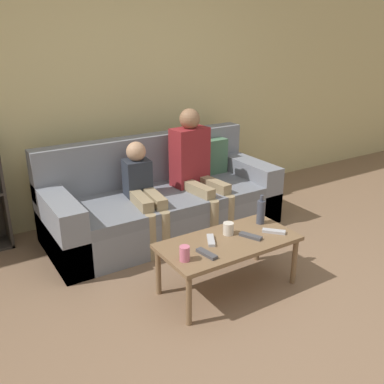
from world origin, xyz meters
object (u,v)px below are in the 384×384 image
at_px(couch, 162,202).
at_px(person_child, 143,189).
at_px(tv_remote_3, 274,231).
at_px(tv_remote_1, 211,240).
at_px(tv_remote_2, 207,254).
at_px(bottle, 261,211).
at_px(coffee_table, 228,245).
at_px(person_adult, 195,163).
at_px(tv_remote_0, 251,236).
at_px(cup_far, 228,229).
at_px(cup_near, 185,253).

height_order(couch, person_child, person_child).
bearing_deg(tv_remote_3, tv_remote_1, 121.86).
relative_size(tv_remote_2, tv_remote_3, 1.11).
height_order(couch, bottle, couch).
bearing_deg(coffee_table, person_adult, 69.80).
bearing_deg(tv_remote_2, tv_remote_0, -2.55).
bearing_deg(tv_remote_2, tv_remote_1, 38.52).
distance_m(cup_far, bottle, 0.33).
bearing_deg(person_adult, bottle, -96.24).
bearing_deg(person_adult, person_child, 179.15).
distance_m(coffee_table, person_adult, 1.17).
distance_m(person_child, bottle, 1.07).
bearing_deg(coffee_table, bottle, 15.05).
bearing_deg(person_adult, couch, 157.83).
distance_m(cup_near, bottle, 0.82).
xyz_separation_m(coffee_table, person_adult, (0.39, 1.06, 0.29)).
bearing_deg(tv_remote_3, person_adult, 45.67).
bearing_deg(tv_remote_0, bottle, 10.24).
bearing_deg(couch, tv_remote_2, -105.04).
height_order(coffee_table, person_adult, person_adult).
distance_m(couch, person_adult, 0.49).
relative_size(coffee_table, bottle, 4.32).
bearing_deg(cup_near, tv_remote_2, -6.84).
height_order(coffee_table, cup_far, cup_far).
bearing_deg(couch, person_child, -151.81).
relative_size(person_adult, tv_remote_3, 7.27).
height_order(person_adult, bottle, person_adult).
xyz_separation_m(coffee_table, cup_far, (0.06, 0.08, 0.09)).
distance_m(cup_far, tv_remote_0, 0.17).
height_order(cup_far, bottle, bottle).
bearing_deg(tv_remote_1, coffee_table, 6.06).
xyz_separation_m(cup_near, tv_remote_0, (0.58, 0.03, -0.04)).
height_order(tv_remote_0, tv_remote_2, same).
bearing_deg(tv_remote_3, bottle, 39.27).
relative_size(coffee_table, person_child, 1.12).
relative_size(tv_remote_1, tv_remote_2, 0.98).
xyz_separation_m(person_child, tv_remote_3, (0.54, -1.09, -0.10)).
xyz_separation_m(tv_remote_3, bottle, (0.03, 0.18, 0.09)).
bearing_deg(couch, cup_far, -91.28).
bearing_deg(tv_remote_0, couch, 69.75).
distance_m(cup_far, tv_remote_2, 0.36).
height_order(person_child, tv_remote_1, person_child).
bearing_deg(cup_near, couch, 67.97).
xyz_separation_m(person_adult, tv_remote_3, (-0.03, -1.14, -0.24)).
bearing_deg(tv_remote_0, tv_remote_3, -33.16).
relative_size(person_child, tv_remote_0, 5.17).
distance_m(cup_near, cup_far, 0.50).
xyz_separation_m(couch, cup_near, (-0.50, -1.23, 0.17)).
bearing_deg(couch, cup_near, -112.03).
distance_m(tv_remote_1, tv_remote_2, 0.20).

